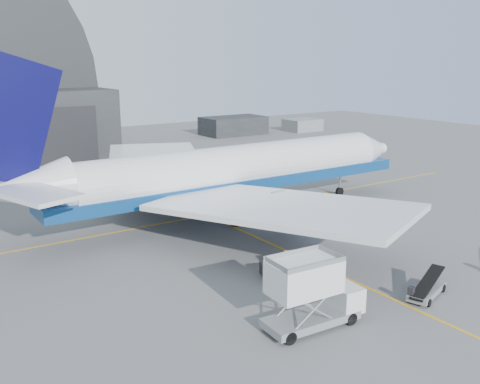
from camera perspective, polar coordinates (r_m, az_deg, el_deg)
ground at (r=43.48m, az=10.33°, el=-8.61°), size 200.00×200.00×0.00m
taxi_lines at (r=52.60m, az=0.62°, el=-4.33°), size 80.00×42.12×0.02m
distant_bldg_a at (r=121.50m, az=-0.71°, el=6.16°), size 14.00×8.00×4.00m
distant_bldg_b at (r=128.57m, az=6.65°, el=6.50°), size 8.00×6.00×2.80m
airliner at (r=56.27m, az=-1.81°, el=2.11°), size 50.57×49.03×17.75m
catering_truck at (r=34.27m, az=7.56°, el=-10.66°), size 6.80×2.93×4.58m
pushback_tug at (r=42.26m, az=5.32°, el=-8.07°), size 4.61×3.59×1.89m
belt_loader_a at (r=41.01m, az=19.26°, el=-9.82°), size 4.56×2.64×1.71m
traffic_cone at (r=40.84m, az=8.06°, el=-9.70°), size 0.33×0.33×0.48m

